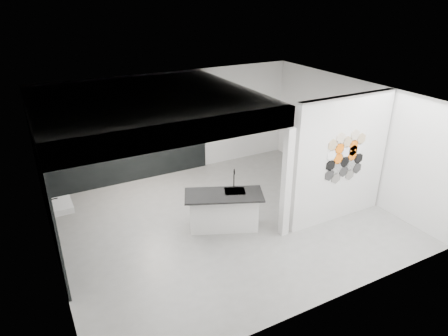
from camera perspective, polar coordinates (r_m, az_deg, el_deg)
The scene contains 17 objects.
floor at distance 8.97m, azimuth 0.34°, elevation -7.56°, with size 7.00×6.00×0.01m, color gray.
partition_panel at distance 8.82m, azimuth 16.37°, elevation 1.09°, with size 2.45×0.15×2.80m, color silver.
bay_clad_back at distance 10.56m, azimuth -13.68°, elevation 3.91°, with size 4.40×0.04×2.35m, color black.
bay_clad_left at distance 8.48m, azimuth -24.25°, elevation -2.80°, with size 0.04×4.00×2.35m, color black.
bulkhead at distance 8.33m, azimuth -10.95°, elevation 8.69°, with size 4.40×4.00×0.40m, color silver.
corner_column at distance 8.06m, azimuth 8.91°, elevation -2.20°, with size 0.16×0.16×2.35m, color silver.
fascia_beam at distance 6.60m, azimuth -5.77°, elevation 4.89°, with size 4.40×0.16×0.40m, color silver.
wall_basin at distance 8.45m, azimuth -22.21°, elevation -5.01°, with size 0.40×0.60×0.12m, color silver.
display_shelf at distance 10.45m, azimuth -13.06°, elevation 4.48°, with size 3.00×0.15×0.04m, color black.
kitchen_island at distance 8.51m, azimuth -0.05°, elevation -6.00°, with size 1.77×1.30×1.30m.
stockpot at distance 10.19m, azimuth -19.71°, elevation 3.85°, with size 0.23×0.23×0.19m, color black.
kettle at distance 10.78m, azimuth -6.57°, elevation 6.15°, with size 0.19×0.19×0.16m, color black.
glass_bowl at distance 10.82m, azimuth -6.21°, elevation 6.09°, with size 0.16×0.16×0.11m, color gray.
glass_vase at distance 10.82m, azimuth -6.21°, elevation 6.11°, with size 0.09×0.09×0.12m, color gray.
bottle_dark at distance 10.29m, azimuth -16.31°, elevation 4.36°, with size 0.05×0.05×0.14m, color black.
utensil_cup at distance 10.28m, azimuth -17.00°, elevation 4.08°, with size 0.07×0.07×0.09m, color black.
hex_tile_cluster at distance 8.75m, azimuth 16.99°, elevation 1.56°, with size 1.04×0.02×1.16m.
Camera 1 is at (-3.63, -6.70, 4.73)m, focal length 32.00 mm.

